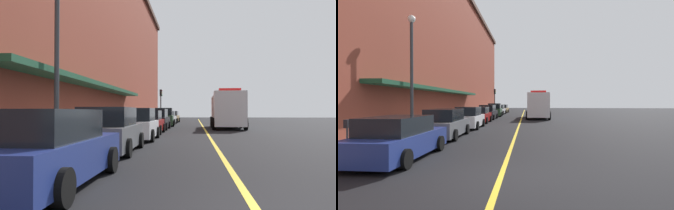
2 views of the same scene
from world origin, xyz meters
TOP-DOWN VIEW (x-y plane):
  - ground_plane at (0.00, 25.00)m, footprint 112.00×112.00m
  - sidewalk_left at (-6.20, 25.00)m, footprint 2.40×70.00m
  - lane_center_stripe at (0.00, 25.00)m, footprint 0.16×70.00m
  - brick_building_left at (-12.52, 24.00)m, footprint 11.42×64.00m
  - parked_car_0 at (-3.93, 1.99)m, footprint 2.14×4.91m
  - parked_car_1 at (-4.04, 7.64)m, footprint 2.14×4.88m
  - parked_car_2 at (-3.89, 13.02)m, footprint 2.02×4.28m
  - parked_car_3 at (-3.98, 18.17)m, footprint 1.97×4.23m
  - parked_car_4 at (-3.99, 23.43)m, footprint 2.08×4.58m
  - parked_car_5 at (-3.95, 29.72)m, footprint 2.21×4.51m
  - parked_car_6 at (-3.98, 35.56)m, footprint 2.05×4.49m
  - parked_car_7 at (-3.88, 41.45)m, footprint 2.09×4.80m
  - box_truck at (2.07, 25.90)m, footprint 3.03×8.62m
  - parking_meter_0 at (-5.35, 42.75)m, footprint 0.14×0.18m
  - parking_meter_1 at (-5.35, 1.16)m, footprint 0.14×0.18m
  - parking_meter_2 at (-5.35, 17.34)m, footprint 0.14×0.18m
  - parking_meter_3 at (-5.35, 23.10)m, footprint 0.14×0.18m
  - parking_meter_4 at (-5.35, 12.06)m, footprint 0.14×0.18m
  - street_lamp_left at (-5.95, 7.34)m, footprint 0.44×0.44m
  - traffic_light_near at (-5.29, 40.10)m, footprint 0.38×0.36m

SIDE VIEW (x-z plane):
  - ground_plane at x=0.00m, z-range 0.00..0.00m
  - lane_center_stripe at x=0.00m, z-range 0.00..0.01m
  - sidewalk_left at x=-6.20m, z-range 0.00..0.15m
  - parked_car_6 at x=-3.98m, z-range -0.04..1.52m
  - parked_car_0 at x=-3.93m, z-range -0.04..1.52m
  - parked_car_7 at x=-3.88m, z-range -0.04..1.52m
  - parked_car_3 at x=-3.98m, z-range -0.04..1.53m
  - parked_car_1 at x=-4.04m, z-range -0.05..1.62m
  - parked_car_2 at x=-3.89m, z-range -0.05..1.63m
  - parked_car_4 at x=-3.99m, z-range -0.05..1.66m
  - parked_car_5 at x=-3.95m, z-range -0.07..1.80m
  - parking_meter_0 at x=-5.35m, z-range 0.39..1.72m
  - parking_meter_1 at x=-5.35m, z-range 0.39..1.72m
  - parking_meter_2 at x=-5.35m, z-range 0.39..1.72m
  - parking_meter_3 at x=-5.35m, z-range 0.39..1.72m
  - parking_meter_4 at x=-5.35m, z-range 0.39..1.72m
  - box_truck at x=2.07m, z-range -0.08..3.30m
  - traffic_light_near at x=-5.29m, z-range 1.01..5.31m
  - street_lamp_left at x=-5.95m, z-range 0.93..7.87m
  - brick_building_left at x=-12.52m, z-range 0.01..16.89m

